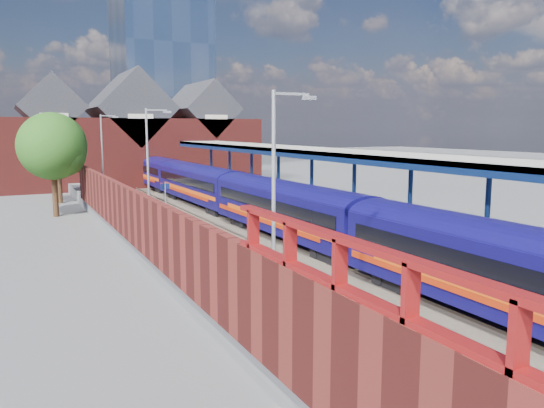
{
  "coord_description": "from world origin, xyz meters",
  "views": [
    {
      "loc": [
        -13.69,
        -8.26,
        6.88
      ],
      "look_at": [
        -0.34,
        18.42,
        2.6
      ],
      "focal_mm": 35.0,
      "sensor_mm": 36.0,
      "label": 1
    }
  ],
  "objects_px": {
    "platform_sign": "(165,196)",
    "parked_car_blue": "(471,227)",
    "lamp_post_d": "(104,151)",
    "lamp_post_c": "(150,161)",
    "lamp_post_b": "(278,191)",
    "train": "(236,192)",
    "parked_car_silver": "(418,222)"
  },
  "relations": [
    {
      "from": "lamp_post_d",
      "to": "parked_car_blue",
      "type": "height_order",
      "value": "lamp_post_d"
    },
    {
      "from": "parked_car_silver",
      "to": "parked_car_blue",
      "type": "bearing_deg",
      "value": -138.95
    },
    {
      "from": "lamp_post_b",
      "to": "parked_car_blue",
      "type": "bearing_deg",
      "value": 21.56
    },
    {
      "from": "platform_sign",
      "to": "parked_car_blue",
      "type": "xyz_separation_m",
      "value": [
        13.08,
        -12.29,
        -1.03
      ]
    },
    {
      "from": "train",
      "to": "lamp_post_b",
      "type": "height_order",
      "value": "lamp_post_b"
    },
    {
      "from": "platform_sign",
      "to": "parked_car_blue",
      "type": "bearing_deg",
      "value": -43.22
    },
    {
      "from": "parked_car_blue",
      "to": "lamp_post_b",
      "type": "bearing_deg",
      "value": 113.54
    },
    {
      "from": "lamp_post_b",
      "to": "lamp_post_d",
      "type": "xyz_separation_m",
      "value": [
        0.0,
        32.0,
        0.0
      ]
    },
    {
      "from": "train",
      "to": "parked_car_blue",
      "type": "xyz_separation_m",
      "value": [
        6.59,
        -16.47,
        -0.46
      ]
    },
    {
      "from": "lamp_post_d",
      "to": "lamp_post_b",
      "type": "bearing_deg",
      "value": -90.0
    },
    {
      "from": "train",
      "to": "lamp_post_d",
      "type": "relative_size",
      "value": 9.42
    },
    {
      "from": "train",
      "to": "lamp_post_c",
      "type": "bearing_deg",
      "value": -141.84
    },
    {
      "from": "parked_car_blue",
      "to": "parked_car_silver",
      "type": "bearing_deg",
      "value": 39.22
    },
    {
      "from": "lamp_post_d",
      "to": "parked_car_silver",
      "type": "xyz_separation_m",
      "value": [
        12.79,
        -24.11,
        -3.26
      ]
    },
    {
      "from": "lamp_post_b",
      "to": "lamp_post_d",
      "type": "bearing_deg",
      "value": 90.0
    },
    {
      "from": "lamp_post_c",
      "to": "parked_car_silver",
      "type": "xyz_separation_m",
      "value": [
        12.79,
        -8.11,
        -3.26
      ]
    },
    {
      "from": "lamp_post_d",
      "to": "parked_car_blue",
      "type": "xyz_separation_m",
      "value": [
        14.45,
        -26.29,
        -3.33
      ]
    },
    {
      "from": "platform_sign",
      "to": "lamp_post_b",
      "type": "bearing_deg",
      "value": -94.33
    },
    {
      "from": "lamp_post_c",
      "to": "platform_sign",
      "type": "distance_m",
      "value": 3.34
    },
    {
      "from": "lamp_post_b",
      "to": "platform_sign",
      "type": "xyz_separation_m",
      "value": [
        1.36,
        18.0,
        -2.3
      ]
    },
    {
      "from": "lamp_post_b",
      "to": "parked_car_silver",
      "type": "xyz_separation_m",
      "value": [
        12.79,
        7.89,
        -3.26
      ]
    },
    {
      "from": "parked_car_silver",
      "to": "parked_car_blue",
      "type": "xyz_separation_m",
      "value": [
        1.66,
        -2.18,
        -0.06
      ]
    },
    {
      "from": "platform_sign",
      "to": "parked_car_silver",
      "type": "distance_m",
      "value": 15.29
    },
    {
      "from": "parked_car_silver",
      "to": "parked_car_blue",
      "type": "distance_m",
      "value": 2.74
    },
    {
      "from": "lamp_post_b",
      "to": "parked_car_blue",
      "type": "relative_size",
      "value": 1.46
    },
    {
      "from": "lamp_post_c",
      "to": "lamp_post_b",
      "type": "bearing_deg",
      "value": -90.0
    },
    {
      "from": "train",
      "to": "lamp_post_c",
      "type": "height_order",
      "value": "lamp_post_c"
    },
    {
      "from": "train",
      "to": "platform_sign",
      "type": "relative_size",
      "value": 26.37
    },
    {
      "from": "lamp_post_c",
      "to": "lamp_post_d",
      "type": "height_order",
      "value": "same"
    },
    {
      "from": "lamp_post_c",
      "to": "train",
      "type": "bearing_deg",
      "value": 38.16
    },
    {
      "from": "lamp_post_c",
      "to": "parked_car_blue",
      "type": "distance_m",
      "value": 18.05
    },
    {
      "from": "train",
      "to": "lamp_post_b",
      "type": "relative_size",
      "value": 9.42
    }
  ]
}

